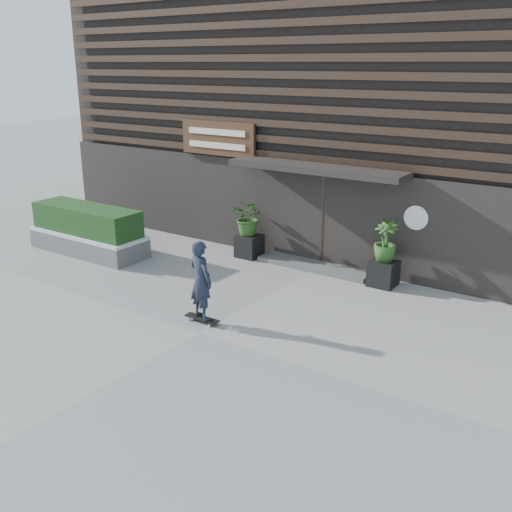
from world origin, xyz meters
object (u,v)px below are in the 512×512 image
Objects in this scene: raised_bed at (89,243)px; skateboarder at (201,281)px; planter_pot_left at (249,246)px; planter_pot_right at (383,273)px.

skateboarder is (5.47, -1.81, 0.64)m from raised_bed.
planter_pot_right is at bearing 0.00° from planter_pot_left.
planter_pot_left is 1.00× the size of planter_pot_right.
skateboarder reaches higher than raised_bed.
raised_bed is 5.80m from skateboarder.
planter_pot_right is 4.56m from skateboarder.
skateboarder is at bearing -18.29° from raised_bed.
planter_pot_right is at bearing 61.29° from skateboarder.
planter_pot_right is (3.80, 0.00, 0.00)m from planter_pot_left.
skateboarder is (-2.17, -3.97, 0.59)m from planter_pot_right.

